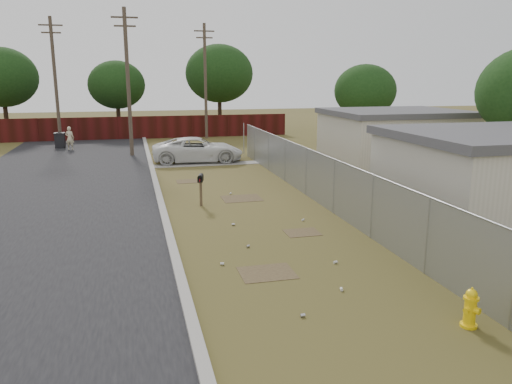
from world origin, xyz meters
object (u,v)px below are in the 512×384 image
object	(u,v)px
mailbox	(201,181)
pickup_truck	(198,150)
trash_bin	(60,140)
pedestrian	(70,138)
fire_hydrant	(470,309)

from	to	relation	value
mailbox	pickup_truck	size ratio (longest dim) A/B	0.24
mailbox	trash_bin	distance (m)	19.96
mailbox	trash_bin	bearing A→B (deg)	111.75
pedestrian	pickup_truck	bearing A→B (deg)	153.93
mailbox	pickup_truck	world-z (taller)	pickup_truck
fire_hydrant	trash_bin	world-z (taller)	trash_bin
fire_hydrant	pickup_truck	world-z (taller)	pickup_truck
pedestrian	fire_hydrant	bearing A→B (deg)	126.79
pedestrian	trash_bin	distance (m)	1.33
pickup_truck	fire_hydrant	bearing A→B (deg)	-169.76
pickup_truck	mailbox	bearing A→B (deg)	176.22
trash_bin	mailbox	bearing A→B (deg)	-68.25
fire_hydrant	trash_bin	xyz separation A→B (m)	(-11.28, 29.46, 0.16)
mailbox	trash_bin	size ratio (longest dim) A/B	1.16
fire_hydrant	trash_bin	bearing A→B (deg)	110.95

